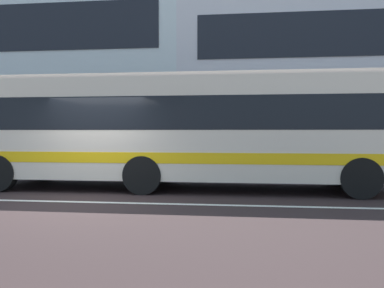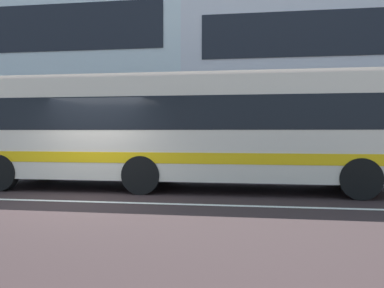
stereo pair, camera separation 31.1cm
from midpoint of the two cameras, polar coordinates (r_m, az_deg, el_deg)
The scene contains 4 objects.
ground_plane at distance 9.72m, azimuth -15.17°, elevation -7.89°, with size 160.00×160.00×0.00m, color #2F2222.
lane_centre_line at distance 9.72m, azimuth -15.17°, elevation -7.87°, with size 60.00×0.16×0.01m, color silver.
apartment_block_left at distance 28.45m, azimuth -21.79°, elevation 10.43°, with size 21.68×9.96×11.93m.
transit_bus at distance 11.39m, azimuth -1.40°, elevation 2.38°, with size 11.39×2.73×3.16m.
Camera 2 is at (4.01, -8.75, 1.62)m, focal length 37.53 mm.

